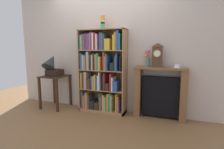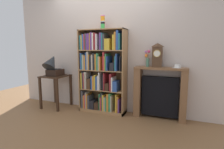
{
  "view_description": "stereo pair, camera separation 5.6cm",
  "coord_description": "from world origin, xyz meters",
  "px_view_note": "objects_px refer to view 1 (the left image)",
  "views": [
    {
      "loc": [
        1.46,
        -3.19,
        1.33
      ],
      "look_at": [
        0.21,
        0.14,
        0.79
      ],
      "focal_mm": 28.9,
      "sensor_mm": 36.0,
      "label": 1
    },
    {
      "loc": [
        1.51,
        -3.17,
        1.33
      ],
      "look_at": [
        0.21,
        0.14,
        0.79
      ],
      "focal_mm": 28.9,
      "sensor_mm": 36.0,
      "label": 2
    }
  ],
  "objects_px": {
    "side_table_left": "(55,84)",
    "bookshelf": "(101,73)",
    "flower_vase": "(147,58)",
    "gramophone": "(52,65)",
    "fireplace_mantel": "(160,93)",
    "mantel_clock": "(157,55)",
    "cup_stack": "(103,22)",
    "teacup_with_saucer": "(177,66)"
  },
  "relations": [
    {
      "from": "mantel_clock",
      "to": "gramophone",
      "type": "bearing_deg",
      "value": -174.34
    },
    {
      "from": "cup_stack",
      "to": "gramophone",
      "type": "distance_m",
      "value": 1.41
    },
    {
      "from": "bookshelf",
      "to": "cup_stack",
      "type": "height_order",
      "value": "cup_stack"
    },
    {
      "from": "flower_vase",
      "to": "bookshelf",
      "type": "bearing_deg",
      "value": -175.92
    },
    {
      "from": "gramophone",
      "to": "flower_vase",
      "type": "distance_m",
      "value": 2.01
    },
    {
      "from": "side_table_left",
      "to": "cup_stack",
      "type": "bearing_deg",
      "value": 7.12
    },
    {
      "from": "cup_stack",
      "to": "side_table_left",
      "type": "xyz_separation_m",
      "value": [
        -1.1,
        -0.14,
        -1.28
      ]
    },
    {
      "from": "bookshelf",
      "to": "cup_stack",
      "type": "relative_size",
      "value": 6.28
    },
    {
      "from": "mantel_clock",
      "to": "flower_vase",
      "type": "height_order",
      "value": "mantel_clock"
    },
    {
      "from": "teacup_with_saucer",
      "to": "side_table_left",
      "type": "bearing_deg",
      "value": -176.59
    },
    {
      "from": "side_table_left",
      "to": "teacup_with_saucer",
      "type": "xyz_separation_m",
      "value": [
        2.52,
        0.15,
        0.46
      ]
    },
    {
      "from": "side_table_left",
      "to": "teacup_with_saucer",
      "type": "bearing_deg",
      "value": 3.41
    },
    {
      "from": "mantel_clock",
      "to": "teacup_with_saucer",
      "type": "bearing_deg",
      "value": 0.35
    },
    {
      "from": "teacup_with_saucer",
      "to": "cup_stack",
      "type": "bearing_deg",
      "value": -179.48
    },
    {
      "from": "cup_stack",
      "to": "flower_vase",
      "type": "distance_m",
      "value": 1.13
    },
    {
      "from": "gramophone",
      "to": "fireplace_mantel",
      "type": "bearing_deg",
      "value": 6.02
    },
    {
      "from": "gramophone",
      "to": "fireplace_mantel",
      "type": "relative_size",
      "value": 0.54
    },
    {
      "from": "bookshelf",
      "to": "side_table_left",
      "type": "relative_size",
      "value": 2.35
    },
    {
      "from": "gramophone",
      "to": "flower_vase",
      "type": "relative_size",
      "value": 1.7
    },
    {
      "from": "mantel_clock",
      "to": "bookshelf",
      "type": "bearing_deg",
      "value": -177.58
    },
    {
      "from": "side_table_left",
      "to": "flower_vase",
      "type": "distance_m",
      "value": 2.08
    },
    {
      "from": "flower_vase",
      "to": "teacup_with_saucer",
      "type": "height_order",
      "value": "flower_vase"
    },
    {
      "from": "side_table_left",
      "to": "mantel_clock",
      "type": "bearing_deg",
      "value": 3.9
    },
    {
      "from": "bookshelf",
      "to": "fireplace_mantel",
      "type": "xyz_separation_m",
      "value": [
        1.18,
        0.07,
        -0.32
      ]
    },
    {
      "from": "gramophone",
      "to": "teacup_with_saucer",
      "type": "height_order",
      "value": "gramophone"
    },
    {
      "from": "flower_vase",
      "to": "gramophone",
      "type": "bearing_deg",
      "value": -173.28
    },
    {
      "from": "fireplace_mantel",
      "to": "mantel_clock",
      "type": "height_order",
      "value": "mantel_clock"
    },
    {
      "from": "mantel_clock",
      "to": "side_table_left",
      "type": "bearing_deg",
      "value": -176.1
    },
    {
      "from": "bookshelf",
      "to": "teacup_with_saucer",
      "type": "relative_size",
      "value": 10.75
    },
    {
      "from": "bookshelf",
      "to": "side_table_left",
      "type": "xyz_separation_m",
      "value": [
        -1.07,
        -0.1,
        -0.27
      ]
    },
    {
      "from": "bookshelf",
      "to": "mantel_clock",
      "type": "bearing_deg",
      "value": 2.42
    },
    {
      "from": "fireplace_mantel",
      "to": "mantel_clock",
      "type": "bearing_deg",
      "value": -162.98
    },
    {
      "from": "flower_vase",
      "to": "teacup_with_saucer",
      "type": "xyz_separation_m",
      "value": [
        0.52,
        -0.02,
        -0.13
      ]
    },
    {
      "from": "gramophone",
      "to": "mantel_clock",
      "type": "distance_m",
      "value": 2.2
    },
    {
      "from": "side_table_left",
      "to": "flower_vase",
      "type": "height_order",
      "value": "flower_vase"
    },
    {
      "from": "mantel_clock",
      "to": "teacup_with_saucer",
      "type": "relative_size",
      "value": 2.78
    },
    {
      "from": "bookshelf",
      "to": "mantel_clock",
      "type": "relative_size",
      "value": 3.86
    },
    {
      "from": "bookshelf",
      "to": "fireplace_mantel",
      "type": "distance_m",
      "value": 1.22
    },
    {
      "from": "side_table_left",
      "to": "bookshelf",
      "type": "bearing_deg",
      "value": 5.43
    },
    {
      "from": "gramophone",
      "to": "fireplace_mantel",
      "type": "distance_m",
      "value": 2.3
    },
    {
      "from": "side_table_left",
      "to": "flower_vase",
      "type": "xyz_separation_m",
      "value": [
        1.99,
        0.17,
        0.59
      ]
    },
    {
      "from": "mantel_clock",
      "to": "flower_vase",
      "type": "distance_m",
      "value": 0.19
    }
  ]
}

